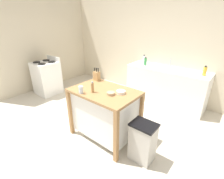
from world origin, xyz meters
TOP-DOWN VIEW (x-y plane):
  - ground_plane at (0.00, 0.00)m, footprint 6.94×6.94m
  - wall_back at (0.00, 2.45)m, footprint 5.94×0.10m
  - wall_left at (-2.97, 0.93)m, footprint 0.10×3.05m
  - kitchen_island at (0.08, 0.20)m, footprint 1.10×0.73m
  - knife_block at (-0.35, 0.47)m, footprint 0.11×0.09m
  - bowl_ceramic_wide at (0.36, 0.28)m, footprint 0.14×0.14m
  - bowl_stoneware_deep at (0.27, 0.15)m, footprint 0.12×0.12m
  - drinking_cup at (-0.13, -0.11)m, footprint 0.07×0.07m
  - pepper_grinder at (-0.01, 0.03)m, footprint 0.04×0.04m
  - trash_bin at (0.87, 0.14)m, footprint 0.36×0.28m
  - sink_counter at (0.37, 2.10)m, footprint 1.88×0.60m
  - sink_faucet at (0.37, 2.24)m, footprint 0.02×0.02m
  - bottle_dish_soap at (1.14, 2.09)m, footprint 0.07×0.07m
  - bottle_hand_soap at (-0.19, 2.04)m, footprint 0.06×0.06m
  - bottle_spray_cleaner at (-0.32, 2.20)m, footprint 0.06×0.06m
  - stove at (-2.42, 0.57)m, footprint 0.60×0.60m

SIDE VIEW (x-z plane):
  - ground_plane at x=0.00m, z-range 0.00..0.00m
  - trash_bin at x=0.87m, z-range 0.00..0.63m
  - sink_counter at x=0.37m, z-range 0.00..0.89m
  - stove at x=-2.42m, z-range -0.05..0.96m
  - kitchen_island at x=0.08m, z-range 0.05..0.95m
  - bowl_stoneware_deep at x=0.27m, z-range 0.90..0.94m
  - bowl_ceramic_wide at x=0.36m, z-range 0.90..0.94m
  - drinking_cup at x=-0.13m, z-range 0.90..1.02m
  - bottle_hand_soap at x=-0.19m, z-range 0.88..1.08m
  - pepper_grinder at x=-0.01m, z-range 0.89..1.08m
  - bottle_dish_soap at x=1.14m, z-range 0.88..1.09m
  - knife_block at x=-0.35m, z-range 0.86..1.11m
  - bottle_spray_cleaner at x=-0.32m, z-range 0.88..1.10m
  - sink_faucet at x=0.37m, z-range 0.89..1.11m
  - wall_back at x=0.00m, z-range 0.00..2.60m
  - wall_left at x=-2.97m, z-range 0.00..2.60m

